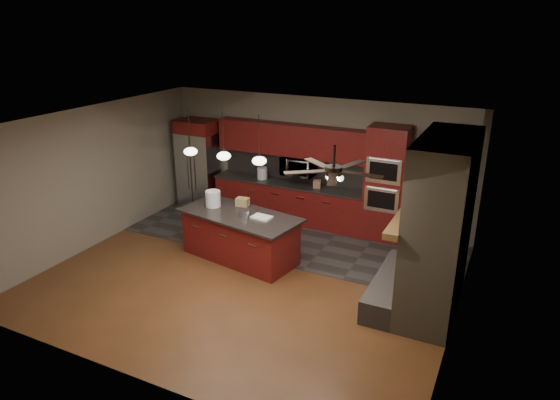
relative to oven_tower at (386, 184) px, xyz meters
The scene contains 22 objects.
ground 3.40m from the oven_tower, 122.27° to the right, with size 7.00×7.00×0.00m, color brown.
ceiling 3.57m from the oven_tower, 122.27° to the right, with size 7.00×6.00×0.02m, color white.
back_wall 1.74m from the oven_tower, 169.75° to the left, with size 7.00×0.02×2.80m, color #6D6657.
right_wall 3.25m from the oven_tower, 56.24° to the right, with size 0.02×6.00×2.80m, color #6D6657.
left_wall 5.86m from the oven_tower, 152.62° to the right, with size 0.02×6.00×2.80m, color #6D6657.
slate_tile_patch 2.26m from the oven_tower, 152.30° to the right, with size 7.00×2.40×0.01m, color #32302D.
fireplace_column 2.66m from the oven_tower, 59.73° to the right, with size 1.30×2.10×2.80m.
back_cabinetry 2.20m from the oven_tower, behind, with size 3.59×0.64×2.20m.
oven_tower is the anchor object (origin of this frame).
microwave 1.98m from the oven_tower, behind, with size 0.73×0.41×0.50m, color silver.
refrigerator 4.53m from the oven_tower, behind, with size 0.91×0.75×2.13m.
kitchen_island 3.16m from the oven_tower, 136.00° to the right, with size 2.49×1.46×0.92m.
white_bucket 3.51m from the oven_tower, 145.01° to the right, with size 0.29×0.29×0.31m, color silver.
paint_can 3.03m from the oven_tower, 132.96° to the right, with size 0.18×0.18×0.12m, color #A4A4A8.
paint_tray 2.77m from the oven_tower, 129.04° to the right, with size 0.36×0.25×0.04m, color white.
cardboard_box 2.95m from the oven_tower, 143.84° to the right, with size 0.25×0.18×0.16m, color olive.
counter_bucket 2.86m from the oven_tower, behind, with size 0.23×0.23×0.26m, color silver.
counter_box 1.51m from the oven_tower, behind, with size 0.16×0.12×0.17m, color #91644A.
pendant_left 3.97m from the oven_tower, 149.26° to the right, with size 0.26×0.26×0.92m.
pendant_center 3.37m from the oven_tower, 142.53° to the right, with size 0.26×0.26×0.92m.
pendant_right 2.83m from the oven_tower, 132.87° to the right, with size 0.26×0.26×0.92m.
ceiling_fan 3.72m from the oven_tower, 88.36° to the right, with size 1.27×1.33×0.41m.
Camera 1 is at (3.97, -6.92, 4.42)m, focal length 32.00 mm.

